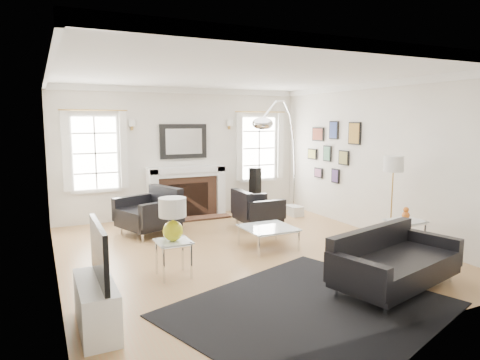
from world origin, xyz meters
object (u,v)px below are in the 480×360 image
coffee_table (268,229)px  gourd_lamp (173,216)px  sofa (392,263)px  armchair_right (255,210)px  armchair_left (151,213)px  fireplace (187,193)px  arc_floor_lamp (280,156)px

coffee_table → gourd_lamp: size_ratio=1.38×
sofa → gourd_lamp: 2.88m
armchair_right → armchair_left: bearing=169.8°
armchair_left → fireplace: bearing=44.5°
armchair_left → coffee_table: (1.50, -1.78, -0.06)m
armchair_left → coffee_table: armchair_left is taller
fireplace → coffee_table: bearing=-80.5°
coffee_table → fireplace: bearing=99.5°
armchair_right → arc_floor_lamp: arc_floor_lamp is taller
armchair_right → coffee_table: size_ratio=1.14×
sofa → arc_floor_lamp: 3.61m
arc_floor_lamp → sofa: bearing=-96.6°
armchair_right → fireplace: bearing=124.9°
armchair_left → gourd_lamp: size_ratio=2.21×
armchair_left → coffee_table: 2.33m
fireplace → coffee_table: (0.47, -2.80, -0.21)m
armchair_right → gourd_lamp: size_ratio=1.58×
armchair_left → arc_floor_lamp: (2.48, -0.50, 1.00)m
fireplace → arc_floor_lamp: bearing=-46.4°
arc_floor_lamp → armchair_left: bearing=168.6°
gourd_lamp → arc_floor_lamp: size_ratio=0.23×
sofa → armchair_right: size_ratio=2.15×
sofa → armchair_right: bearing=91.4°
fireplace → armchair_right: 1.69m
gourd_lamp → sofa: bearing=-33.3°
sofa → coffee_table: sofa is taller
fireplace → arc_floor_lamp: size_ratio=0.66×
armchair_right → coffee_table: armchair_right is taller
gourd_lamp → arc_floor_lamp: bearing=34.1°
armchair_left → coffee_table: bearing=-49.8°
gourd_lamp → armchair_right: bearing=41.4°
sofa → coffee_table: 2.22m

